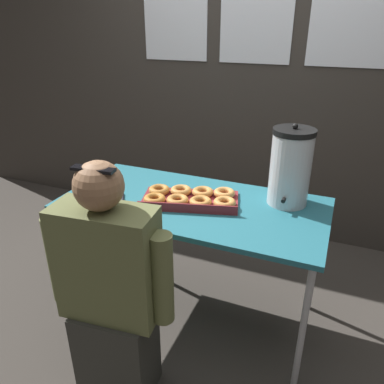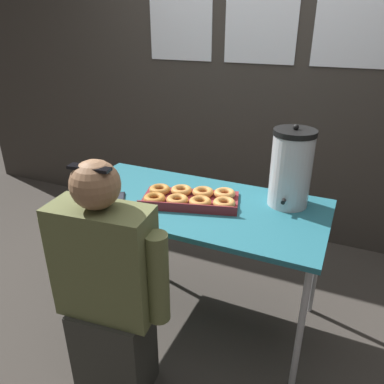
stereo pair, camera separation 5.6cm
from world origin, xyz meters
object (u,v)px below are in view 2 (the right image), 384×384
at_px(coffee_urn, 291,168).
at_px(person_seated, 108,294).
at_px(cell_phone, 118,199).
at_px(donut_box, 190,198).

distance_m(coffee_urn, person_seated, 1.11).
bearing_deg(person_seated, coffee_urn, -132.40).
relative_size(cell_phone, person_seated, 0.14).
height_order(donut_box, cell_phone, donut_box).
xyz_separation_m(donut_box, person_seated, (-0.12, -0.63, -0.23)).
relative_size(donut_box, person_seated, 0.48).
relative_size(donut_box, coffee_urn, 1.31).
xyz_separation_m(cell_phone, person_seated, (0.26, -0.49, -0.21)).
bearing_deg(donut_box, person_seated, -116.23).
bearing_deg(cell_phone, donut_box, -11.23).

